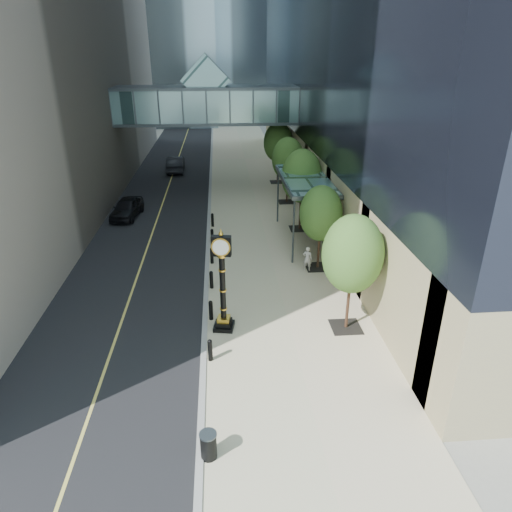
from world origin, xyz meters
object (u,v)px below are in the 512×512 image
at_px(car_far, 176,164).
at_px(street_clock, 223,289).
at_px(pedestrian, 307,258).
at_px(trash_bin, 209,446).
at_px(car_near, 127,208).

bearing_deg(car_far, street_clock, 97.14).
bearing_deg(pedestrian, trash_bin, 88.18).
xyz_separation_m(pedestrian, car_far, (-9.63, 25.25, 0.01)).
distance_m(trash_bin, car_far, 38.63).
relative_size(trash_bin, car_far, 0.18).
xyz_separation_m(car_near, car_far, (2.60, 14.67, 0.06)).
relative_size(trash_bin, car_near, 0.21).
bearing_deg(pedestrian, car_far, -47.95).
distance_m(car_near, car_far, 14.90).
xyz_separation_m(street_clock, car_near, (-7.24, 16.37, -1.38)).
bearing_deg(car_far, trash_bin, 94.64).
distance_m(street_clock, trash_bin, 7.58).
xyz_separation_m(trash_bin, pedestrian, (5.59, 13.17, 0.31)).
bearing_deg(pedestrian, car_near, -19.69).
bearing_deg(trash_bin, car_near, 105.61).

